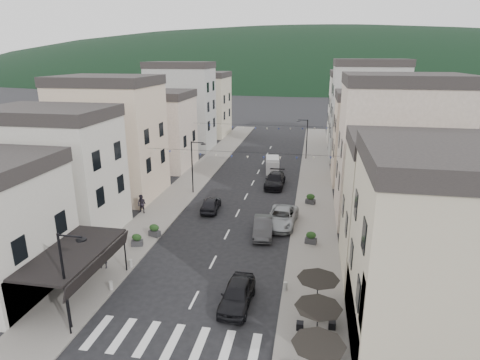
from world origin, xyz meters
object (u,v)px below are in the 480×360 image
Objects in this scene: parked_car_b at (263,227)px; parked_car_e at (211,204)px; pedestrian_a at (103,256)px; parked_car_c at (282,217)px; pedestrian_b at (142,204)px; parked_car_d at (275,180)px; delivery_van at (272,164)px; parked_car_a at (237,294)px.

parked_car_b is 7.62m from parked_car_e.
parked_car_b is 13.31m from pedestrian_a.
pedestrian_b is (-13.73, 0.19, 0.29)m from parked_car_c.
parked_car_e is at bearing 26.70° from pedestrian_b.
parked_car_b is 0.84× the size of parked_car_d.
parked_car_d is 6.49m from delivery_van.
pedestrian_a reaches higher than delivery_van.
parked_car_a is 16.26m from parked_car_e.
parked_car_e is at bearing -121.27° from parked_car_d.
pedestrian_b reaches higher than parked_car_a.
parked_car_b is 13.72m from parked_car_d.
parked_car_c is 2.83× the size of pedestrian_a.
pedestrian_b reaches higher than parked_car_b.
delivery_van is (-1.02, 30.56, 0.24)m from parked_car_a.
pedestrian_b is (-12.31, 2.62, 0.31)m from parked_car_b.
parked_car_b is (0.29, 10.44, -0.02)m from parked_car_a.
pedestrian_a is at bearing 168.15° from parked_car_a.
pedestrian_b is (-12.00, -11.10, 0.28)m from parked_car_d.
parked_car_a is at bearing -39.56° from pedestrian_b.
parked_car_e is 2.11× the size of pedestrian_a.
delivery_van is at bearing 93.73° from parked_car_a.
parked_car_e is at bearing 112.08° from parked_car_a.
pedestrian_a is 1.05× the size of pedestrian_b.
delivery_van is at bearing -110.72° from parked_car_e.
parked_car_a is at bearing -92.74° from parked_car_c.
parked_car_d is 2.73× the size of pedestrian_a.
pedestrian_a reaches higher than parked_car_c.
delivery_van reaches higher than parked_car_a.
parked_car_a is 10.45m from parked_car_b.
parked_car_c reaches higher than parked_car_e.
parked_car_d is (-1.73, 11.29, 0.01)m from parked_car_c.
parked_car_a is 17.76m from pedestrian_b.
parked_car_b is 1.10× the size of parked_car_e.
parked_car_e is 0.93× the size of delivery_van.
pedestrian_b is (-12.02, 13.06, 0.30)m from parked_car_a.
pedestrian_a is at bearing -134.76° from parked_car_c.
pedestrian_b is at bearing -136.36° from parked_car_d.
parked_car_a is at bearing -96.91° from parked_car_b.
parked_car_a reaches higher than parked_car_e.
parked_car_b is at bearing 136.90° from parked_car_e.
pedestrian_b is at bearing 14.92° from parked_car_e.
pedestrian_b is at bearing 87.08° from pedestrian_a.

